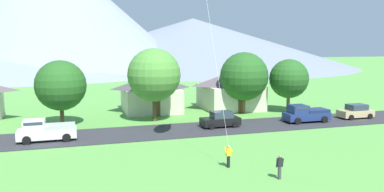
% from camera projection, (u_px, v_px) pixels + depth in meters
% --- Properties ---
extents(road_strip, '(160.00, 6.68, 0.08)m').
position_uv_depth(road_strip, '(162.00, 132.00, 39.67)').
color(road_strip, '#2D2D33').
rests_on(road_strip, ground).
extents(mountain_far_west_ridge, '(91.72, 91.72, 39.98)m').
position_uv_depth(mountain_far_west_ridge, '(50.00, 9.00, 125.70)').
color(mountain_far_west_ridge, gray).
rests_on(mountain_far_west_ridge, ground).
extents(mountain_central_ridge, '(136.98, 136.98, 31.07)m').
position_uv_depth(mountain_central_ridge, '(21.00, 25.00, 140.02)').
color(mountain_central_ridge, gray).
rests_on(mountain_central_ridge, ground).
extents(mountain_far_east_ridge, '(122.57, 122.57, 18.49)m').
position_uv_depth(mountain_far_east_ridge, '(193.00, 42.00, 150.55)').
color(mountain_far_east_ridge, slate).
rests_on(mountain_far_east_ridge, ground).
extents(house_leftmost, '(8.12, 8.16, 5.09)m').
position_uv_depth(house_leftmost, '(230.00, 90.00, 53.53)').
color(house_leftmost, beige).
rests_on(house_leftmost, ground).
extents(house_left_center, '(7.72, 8.03, 4.77)m').
position_uv_depth(house_left_center, '(151.00, 93.00, 51.44)').
color(house_left_center, beige).
rests_on(house_left_center, ground).
extents(tree_near_left, '(5.11, 5.11, 6.99)m').
position_uv_depth(tree_near_left, '(289.00, 79.00, 50.55)').
color(tree_near_left, brown).
rests_on(tree_near_left, ground).
extents(tree_left_of_center, '(6.16, 6.16, 8.50)m').
position_uv_depth(tree_left_of_center, '(154.00, 75.00, 44.46)').
color(tree_left_of_center, '#4C3823').
rests_on(tree_left_of_center, ground).
extents(tree_center, '(5.49, 5.49, 7.24)m').
position_uv_depth(tree_center, '(61.00, 85.00, 41.95)').
color(tree_center, '#4C3823').
rests_on(tree_center, ground).
extents(tree_near_right, '(6.23, 6.23, 7.92)m').
position_uv_depth(tree_near_right, '(244.00, 76.00, 49.63)').
color(tree_near_right, brown).
rests_on(tree_near_right, ground).
extents(parked_car_tan_mid_west, '(4.21, 2.10, 1.68)m').
position_uv_depth(parked_car_tan_mid_west, '(356.00, 112.00, 46.52)').
color(parked_car_tan_mid_west, tan).
rests_on(parked_car_tan_mid_west, road_strip).
extents(parked_car_black_mid_east, '(4.26, 2.20, 1.68)m').
position_uv_depth(parked_car_black_mid_east, '(221.00, 120.00, 41.66)').
color(parked_car_black_mid_east, black).
rests_on(parked_car_black_mid_east, road_strip).
extents(pickup_truck_white_west_side, '(5.21, 2.35, 1.99)m').
position_uv_depth(pickup_truck_white_west_side, '(45.00, 130.00, 35.75)').
color(pickup_truck_white_west_side, white).
rests_on(pickup_truck_white_west_side, road_strip).
extents(pickup_truck_navy_east_side, '(5.25, 2.43, 1.99)m').
position_uv_depth(pickup_truck_navy_east_side, '(305.00, 113.00, 44.21)').
color(pickup_truck_navy_east_side, navy).
rests_on(pickup_truck_navy_east_side, road_strip).
extents(watcher_person, '(0.56, 0.24, 1.68)m').
position_uv_depth(watcher_person, '(280.00, 167.00, 25.82)').
color(watcher_person, '#3D3D42').
rests_on(watcher_person, ground).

